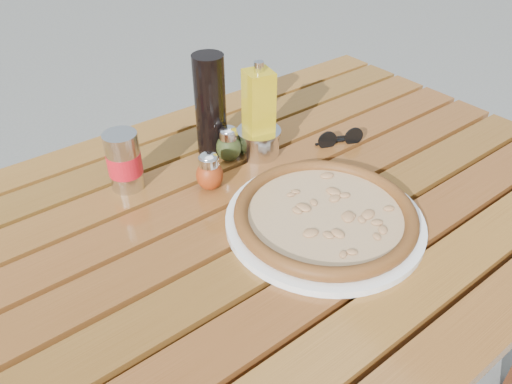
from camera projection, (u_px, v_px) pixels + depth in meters
table at (262, 240)px, 0.99m from camera, size 1.40×0.90×0.75m
plate at (324, 220)px, 0.91m from camera, size 0.47×0.47×0.01m
pizza at (325, 214)px, 0.90m from camera, size 0.46×0.46×0.03m
pepper_shaker at (209, 172)px, 0.98m from camera, size 0.06×0.06×0.08m
oregano_shaker at (229, 144)px, 1.06m from camera, size 0.06×0.06×0.08m
dark_bottle at (210, 105)px, 1.05m from camera, size 0.08×0.08×0.22m
soda_can at (124, 161)px, 0.97m from camera, size 0.08×0.08×0.12m
olive_oil_cruet at (259, 113)px, 1.05m from camera, size 0.07×0.07×0.21m
parmesan_tin at (259, 142)px, 1.08m from camera, size 0.12×0.12×0.07m
sunglasses at (340, 139)px, 1.12m from camera, size 0.11×0.06×0.04m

